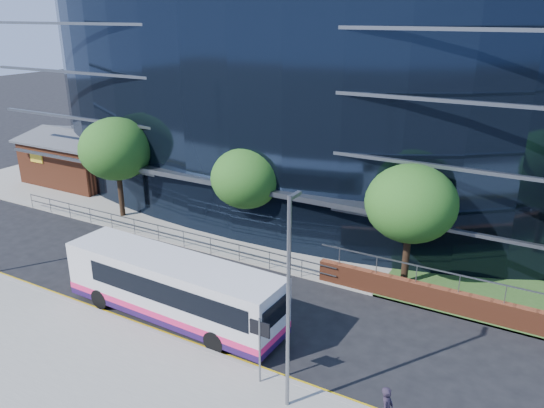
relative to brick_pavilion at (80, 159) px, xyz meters
The scene contains 15 objects.
ground 25.88m from the brick_pavilion, 31.53° to the right, with size 200.00×200.00×0.00m, color black.
pavement_near 28.80m from the brick_pavilion, 40.06° to the right, with size 80.00×8.00×0.15m, color gray.
kerb 26.41m from the brick_pavilion, 33.38° to the right, with size 80.00×0.25×0.16m, color gray.
yellow_line_outer 26.31m from the brick_pavilion, 33.02° to the right, with size 80.00×0.08×0.01m, color gold.
yellow_line_inner 26.23m from the brick_pavilion, 32.74° to the right, with size 80.00×0.08×0.01m, color gold.
far_forecourt 16.30m from the brick_pavilion, ahead, with size 50.00×8.00×0.10m, color gray.
glass_office 20.37m from the brick_pavilion, 22.21° to the left, with size 44.00×23.10×16.00m.
brick_pavilion is the anchor object (origin of this frame).
guard_railings 15.48m from the brick_pavilion, 24.90° to the right, with size 24.00×0.05×1.10m.
street_sign 30.49m from the brick_pavilion, 29.65° to the right, with size 0.85×0.09×2.80m.
tree_far_a 10.48m from the brick_pavilion, 26.55° to the right, with size 4.95×4.95×6.98m.
tree_far_b 19.55m from the brick_pavilion, 11.88° to the right, with size 4.29×4.29×6.05m.
tree_far_c 29.46m from the brick_pavilion, ahead, with size 4.62×4.62×6.51m.
streetlight_east 32.19m from the brick_pavilion, 29.24° to the right, with size 0.15×0.77×8.00m.
city_bus 24.43m from the brick_pavilion, 32.18° to the right, with size 11.23×2.86×3.02m.
Camera 1 is at (13.19, -16.00, 13.52)m, focal length 35.00 mm.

